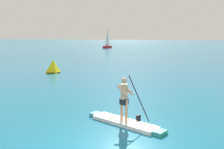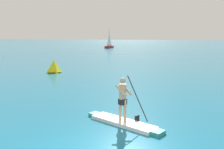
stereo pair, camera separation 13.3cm
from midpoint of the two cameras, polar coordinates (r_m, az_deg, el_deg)
name	(u,v)px [view 2 (the right image)]	position (r m, az deg, el deg)	size (l,w,h in m)	color
paddleboarder_mid_center	(123,116)	(9.27, 3.08, -9.52)	(3.22, 1.72, 1.78)	white
race_marker_buoy	(54,67)	(22.83, -13.03, 1.71)	(1.50, 1.50, 1.14)	yellow
sailboat_left_horizon	(109,46)	(68.59, -0.59, 6.68)	(1.27, 4.36, 5.30)	#A51E1E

